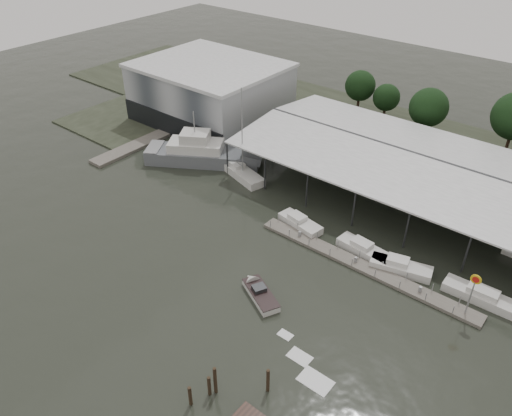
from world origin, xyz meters
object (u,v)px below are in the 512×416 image
Objects in this scene: grey_trawler at (204,153)px; speedboat_underway at (259,292)px; white_sailboat at (240,172)px; shell_fuel_sign at (473,287)px.

speedboat_underway is (25.67, -17.97, -1.19)m from grey_trawler.
white_sailboat is at bearing -18.61° from speedboat_underway.
shell_fuel_sign is 22.02m from speedboat_underway.
white_sailboat is 26.02m from speedboat_underway.
speedboat_underway is at bearing -28.98° from white_sailboat.
grey_trawler is at bearing -8.60° from speedboat_underway.
speedboat_underway is (18.40, -18.40, -0.27)m from white_sailboat.
white_sailboat is at bearing -28.29° from grey_trawler.
grey_trawler is 7.34m from white_sailboat.
speedboat_underway is at bearing -149.07° from shell_fuel_sign.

